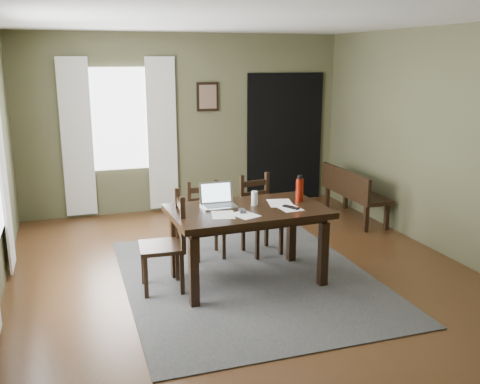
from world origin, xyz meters
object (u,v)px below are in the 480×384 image
object	(u,v)px
laptop	(218,200)
water_bottle	(300,189)
chair_end	(167,244)
dining_table	(248,217)
bench	(352,190)
chair_back_right	(260,215)
chair_back_left	(206,221)

from	to	relation	value
laptop	water_bottle	xyz separation A→B (m)	(0.90, -0.08, 0.07)
chair_end	laptop	world-z (taller)	laptop
dining_table	bench	bearing A→B (deg)	34.78
chair_back_right	bench	size ratio (longest dim) A/B	0.71
dining_table	chair_back_left	xyz separation A→B (m)	(-0.22, 0.88, -0.27)
dining_table	chair_back_right	bearing A→B (deg)	59.18
chair_back_left	water_bottle	bearing A→B (deg)	-43.69
chair_back_left	chair_back_right	distance (m)	0.66
laptop	dining_table	bearing A→B (deg)	-34.24
chair_back_left	dining_table	bearing A→B (deg)	-77.13
chair_back_left	chair_end	bearing A→B (deg)	-128.63
water_bottle	chair_end	bearing A→B (deg)	-178.57
chair_end	chair_back_left	xyz separation A→B (m)	(0.62, 0.82, -0.06)
bench	laptop	size ratio (longest dim) A/B	3.73
dining_table	water_bottle	distance (m)	0.68
chair_back_left	water_bottle	world-z (taller)	water_bottle
dining_table	bench	distance (m)	2.76
dining_table	chair_back_left	size ratio (longest dim) A/B	1.84
dining_table	chair_end	bearing A→B (deg)	172.80
dining_table	chair_back_right	xyz separation A→B (m)	(0.43, 0.81, -0.25)
dining_table	chair_back_right	world-z (taller)	chair_back_right
dining_table	water_bottle	xyz separation A→B (m)	(0.63, 0.11, 0.23)
chair_end	chair_back_left	size ratio (longest dim) A/B	1.14
water_bottle	chair_back_left	bearing A→B (deg)	137.67
dining_table	bench	world-z (taller)	dining_table
water_bottle	bench	bearing A→B (deg)	45.00
chair_end	chair_back_left	distance (m)	1.03
chair_end	chair_back_right	distance (m)	1.48
dining_table	water_bottle	world-z (taller)	water_bottle
chair_back_left	bench	world-z (taller)	chair_back_left
chair_back_right	water_bottle	xyz separation A→B (m)	(0.20, -0.70, 0.48)
bench	laptop	distance (m)	2.89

